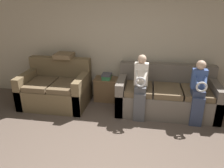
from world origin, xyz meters
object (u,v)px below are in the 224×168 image
object	(u,v)px
couch_side	(56,89)
book_stack	(107,76)
couch_main	(166,96)
child_right_seated	(198,90)
side_shelf	(107,89)
child_left_seated	(141,85)
throw_pillow	(64,55)

from	to	relation	value
couch_side	book_stack	world-z (taller)	couch_side
couch_main	child_right_seated	xyz separation A→B (m)	(0.53, -0.39, 0.35)
couch_side	side_shelf	bearing A→B (deg)	19.33
couch_main	child_left_seated	size ratio (longest dim) A/B	1.59
side_shelf	throw_pillow	distance (m)	1.24
couch_side	child_left_seated	bearing A→B (deg)	-9.82
couch_side	throw_pillow	distance (m)	0.79
child_left_seated	book_stack	world-z (taller)	child_left_seated
child_left_seated	throw_pillow	xyz separation A→B (m)	(-1.77, 0.67, 0.34)
child_left_seated	side_shelf	bearing A→B (deg)	138.75
book_stack	throw_pillow	world-z (taller)	throw_pillow
side_shelf	book_stack	size ratio (longest dim) A/B	1.76
couch_side	book_stack	distance (m)	1.18
couch_side	side_shelf	distance (m)	1.15
couch_side	book_stack	size ratio (longest dim) A/B	4.49
child_left_seated	child_right_seated	size ratio (longest dim) A/B	1.05
child_left_seated	book_stack	xyz separation A→B (m)	(-0.80, 0.72, -0.12)
couch_main	book_stack	distance (m)	1.40
child_left_seated	book_stack	bearing A→B (deg)	138.15
child_left_seated	throw_pillow	size ratio (longest dim) A/B	3.28
side_shelf	book_stack	xyz separation A→B (m)	(0.01, 0.01, 0.31)
couch_main	side_shelf	xyz separation A→B (m)	(-1.34, 0.32, -0.07)
side_shelf	book_stack	bearing A→B (deg)	52.95
child_left_seated	throw_pillow	bearing A→B (deg)	159.23
child_left_seated	child_right_seated	distance (m)	1.07
side_shelf	throw_pillow	size ratio (longest dim) A/B	1.43
throw_pillow	couch_side	bearing A→B (deg)	-108.82
couch_main	child_left_seated	xyz separation A→B (m)	(-0.53, -0.39, 0.37)
couch_side	child_right_seated	size ratio (longest dim) A/B	1.17
child_left_seated	book_stack	distance (m)	1.08
side_shelf	couch_side	bearing A→B (deg)	-160.67
side_shelf	couch_main	bearing A→B (deg)	-13.29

